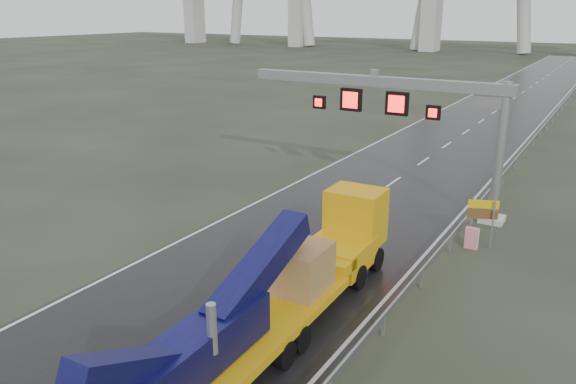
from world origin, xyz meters
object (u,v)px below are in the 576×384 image
Objects in this scene: exit_sign_pair at (483,214)px; sign_gantry at (410,106)px; heavy_haul_truck at (282,289)px; striped_barrier at (472,238)px.

sign_gantry is at bearing 123.77° from exit_sign_pair.
exit_sign_pair is (4.11, 10.82, 0.05)m from heavy_haul_truck.
exit_sign_pair is at bearing 67.96° from heavy_haul_truck.
heavy_haul_truck is at bearing -86.50° from sign_gantry.
heavy_haul_truck is 11.17m from striped_barrier.
exit_sign_pair is at bearing 51.54° from striped_barrier.
sign_gantry is 7.34m from exit_sign_pair.
heavy_haul_truck reaches higher than exit_sign_pair.
sign_gantry is at bearing 137.50° from striped_barrier.
striped_barrier is (3.83, 10.43, -1.08)m from heavy_haul_truck.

